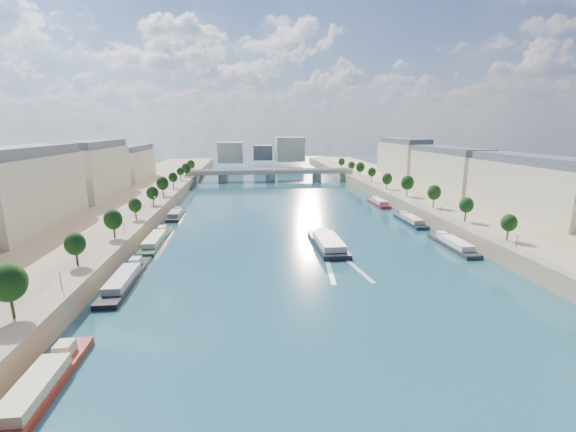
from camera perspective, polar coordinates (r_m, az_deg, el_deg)
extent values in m
plane|color=#0D303C|center=(148.59, 0.38, -0.92)|extent=(700.00, 700.00, 0.00)
cube|color=#9E8460|center=(157.10, -26.70, -0.62)|extent=(44.00, 520.00, 5.00)
cube|color=#9E8460|center=(171.77, 24.99, 0.60)|extent=(44.00, 520.00, 5.00)
cube|color=gray|center=(151.93, -21.49, 0.43)|extent=(14.00, 520.00, 0.10)
cube|color=gray|center=(164.02, 20.58, 1.37)|extent=(14.00, 520.00, 0.10)
cylinder|color=#382B1E|center=(77.73, -35.92, -11.32)|extent=(0.50, 0.50, 3.82)
ellipsoid|color=black|center=(76.48, -36.28, -8.84)|extent=(4.80, 4.80, 5.52)
cylinder|color=#382B1E|center=(97.77, -29.12, -5.82)|extent=(0.50, 0.50, 3.82)
ellipsoid|color=black|center=(96.78, -29.36, -3.80)|extent=(4.80, 4.80, 5.52)
cylinder|color=#382B1E|center=(119.29, -24.78, -2.19)|extent=(0.50, 0.50, 3.82)
ellipsoid|color=black|center=(118.47, -24.95, -0.52)|extent=(4.80, 4.80, 5.52)
cylinder|color=#382B1E|center=(141.60, -21.80, 0.31)|extent=(0.50, 0.50, 3.82)
ellipsoid|color=black|center=(140.92, -21.92, 1.74)|extent=(4.80, 4.80, 5.52)
cylinder|color=#382B1E|center=(164.39, -19.64, 2.13)|extent=(0.50, 0.50, 3.82)
ellipsoid|color=black|center=(163.80, -19.73, 3.37)|extent=(4.80, 4.80, 5.52)
cylinder|color=#382B1E|center=(187.48, -18.00, 3.51)|extent=(0.50, 0.50, 3.82)
ellipsoid|color=black|center=(186.97, -18.08, 4.59)|extent=(4.80, 4.80, 5.52)
cylinder|color=#382B1E|center=(210.78, -16.72, 4.57)|extent=(0.50, 0.50, 3.82)
ellipsoid|color=black|center=(210.32, -16.79, 5.54)|extent=(4.80, 4.80, 5.52)
cylinder|color=#382B1E|center=(234.22, -15.70, 5.43)|extent=(0.50, 0.50, 3.82)
ellipsoid|color=black|center=(233.80, -15.75, 6.30)|extent=(4.80, 4.80, 5.52)
cylinder|color=#382B1E|center=(257.76, -14.85, 6.12)|extent=(0.50, 0.50, 3.82)
ellipsoid|color=black|center=(257.38, -14.90, 6.92)|extent=(4.80, 4.80, 5.52)
cylinder|color=#382B1E|center=(281.38, -14.15, 6.70)|extent=(0.50, 0.50, 3.82)
ellipsoid|color=black|center=(281.03, -14.19, 7.43)|extent=(4.80, 4.80, 5.52)
cylinder|color=#382B1E|center=(121.13, 30.34, -2.57)|extent=(0.50, 0.50, 3.82)
ellipsoid|color=black|center=(120.33, 30.53, -0.92)|extent=(4.80, 4.80, 5.52)
cylinder|color=#382B1E|center=(140.45, 24.62, -0.04)|extent=(0.50, 0.50, 3.82)
ellipsoid|color=black|center=(139.76, 24.75, 1.40)|extent=(4.80, 4.80, 5.52)
cylinder|color=#382B1E|center=(161.04, 20.31, 1.87)|extent=(0.50, 0.50, 3.82)
ellipsoid|color=black|center=(160.44, 20.41, 3.13)|extent=(4.80, 4.80, 5.52)
cylinder|color=#382B1E|center=(182.46, 17.00, 3.33)|extent=(0.50, 0.50, 3.82)
ellipsoid|color=black|center=(181.93, 17.07, 4.44)|extent=(4.80, 4.80, 5.52)
cylinder|color=#382B1E|center=(204.45, 14.38, 4.47)|extent=(0.50, 0.50, 3.82)
ellipsoid|color=black|center=(203.98, 14.44, 5.47)|extent=(4.80, 4.80, 5.52)
cylinder|color=#382B1E|center=(226.85, 12.27, 5.38)|extent=(0.50, 0.50, 3.82)
ellipsoid|color=black|center=(226.43, 12.32, 6.28)|extent=(4.80, 4.80, 5.52)
cylinder|color=#382B1E|center=(249.55, 10.54, 6.12)|extent=(0.50, 0.50, 3.82)
ellipsoid|color=black|center=(249.16, 10.57, 6.94)|extent=(4.80, 4.80, 5.52)
cylinder|color=#382B1E|center=(272.47, 9.09, 6.74)|extent=(0.50, 0.50, 3.82)
ellipsoid|color=black|center=(272.12, 9.12, 7.49)|extent=(4.80, 4.80, 5.52)
cylinder|color=#382B1E|center=(295.57, 7.87, 7.25)|extent=(0.50, 0.50, 3.82)
ellipsoid|color=black|center=(295.24, 7.89, 7.95)|extent=(4.80, 4.80, 5.52)
cylinder|color=black|center=(86.41, -30.61, -8.27)|extent=(0.14, 0.14, 4.00)
sphere|color=#FFE5B2|center=(85.74, -30.77, -6.96)|extent=(0.36, 0.36, 0.36)
cylinder|color=black|center=(122.19, -23.10, -1.66)|extent=(0.14, 0.14, 4.00)
sphere|color=#FFE5B2|center=(121.71, -23.19, -0.70)|extent=(0.36, 0.36, 0.36)
cylinder|color=black|center=(159.98, -19.09, 1.93)|extent=(0.14, 0.14, 4.00)
sphere|color=#FFE5B2|center=(159.61, -19.14, 2.67)|extent=(0.36, 0.36, 0.36)
cylinder|color=black|center=(198.63, -16.62, 4.12)|extent=(0.14, 0.14, 4.00)
sphere|color=#FFE5B2|center=(198.34, -16.66, 4.72)|extent=(0.36, 0.36, 0.36)
cylinder|color=black|center=(237.74, -14.95, 5.60)|extent=(0.14, 0.14, 4.00)
sphere|color=#FFE5B2|center=(237.49, -14.98, 6.10)|extent=(0.36, 0.36, 0.36)
cylinder|color=black|center=(115.79, 30.79, -3.23)|extent=(0.14, 0.14, 4.00)
sphere|color=#FFE5B2|center=(115.29, 30.91, -2.23)|extent=(0.36, 0.36, 0.36)
cylinder|color=black|center=(148.56, 21.65, 0.92)|extent=(0.14, 0.14, 4.00)
sphere|color=#FFE5B2|center=(148.17, 21.72, 1.71)|extent=(0.36, 0.36, 0.36)
cylinder|color=black|center=(184.21, 15.92, 3.51)|extent=(0.14, 0.14, 4.00)
sphere|color=#FFE5B2|center=(183.90, 15.96, 4.16)|extent=(0.36, 0.36, 0.36)
cylinder|color=black|center=(221.35, 12.06, 5.23)|extent=(0.14, 0.14, 4.00)
sphere|color=#FFE5B2|center=(221.09, 12.09, 5.77)|extent=(0.36, 0.36, 0.36)
cylinder|color=black|center=(259.34, 9.31, 6.44)|extent=(0.14, 0.14, 4.00)
sphere|color=#FFE5B2|center=(259.12, 9.33, 6.90)|extent=(0.36, 0.36, 0.36)
cube|color=#C5B497|center=(145.02, -34.30, 2.52)|extent=(16.00, 52.00, 20.00)
cube|color=#474C54|center=(143.83, -34.89, 7.06)|extent=(14.72, 50.44, 3.20)
cube|color=#C5B497|center=(197.59, -26.58, 5.60)|extent=(16.00, 52.00, 20.00)
cube|color=#474C54|center=(196.72, -26.92, 8.94)|extent=(14.72, 50.44, 3.20)
cube|color=#C5B497|center=(252.56, -22.12, 7.32)|extent=(16.00, 52.00, 20.00)
cube|color=#474C54|center=(251.87, -22.35, 9.94)|extent=(14.72, 50.44, 3.20)
cube|color=#C5B497|center=(163.48, 32.37, 3.69)|extent=(16.00, 52.00, 20.00)
cube|color=#474C54|center=(162.43, 32.86, 7.73)|extent=(14.72, 50.44, 3.20)
cube|color=#C5B497|center=(211.52, 22.66, 6.36)|extent=(16.00, 52.00, 20.00)
cube|color=#474C54|center=(210.70, 22.94, 9.49)|extent=(14.72, 50.44, 3.20)
cube|color=#C5B497|center=(263.59, 16.62, 7.93)|extent=(16.00, 52.00, 20.00)
cube|color=#474C54|center=(262.94, 16.78, 10.44)|extent=(14.72, 50.44, 3.20)
cube|color=#C5B497|center=(354.19, -8.52, 9.31)|extent=(22.00, 18.00, 18.00)
cube|color=#C5B497|center=(366.20, 0.28, 9.87)|extent=(26.00, 20.00, 22.00)
cube|color=#474C54|center=(379.39, -3.78, 9.35)|extent=(18.00, 16.00, 14.00)
cube|color=#C1B79E|center=(263.67, -2.61, 6.53)|extent=(112.00, 11.00, 2.20)
cube|color=#C1B79E|center=(258.55, -2.54, 6.74)|extent=(112.00, 0.80, 0.90)
cube|color=#C1B79E|center=(268.47, -2.68, 6.96)|extent=(112.00, 0.80, 0.90)
cylinder|color=#C1B79E|center=(264.02, -9.58, 5.56)|extent=(6.40, 6.40, 5.00)
cylinder|color=#C1B79E|center=(264.11, -2.60, 5.73)|extent=(6.40, 6.40, 5.00)
cylinder|color=#C1B79E|center=(268.05, 4.27, 5.81)|extent=(6.40, 6.40, 5.00)
cube|color=#C1B79E|center=(265.93, -13.90, 5.42)|extent=(6.00, 12.00, 5.00)
cube|color=#C1B79E|center=(272.40, 8.44, 5.82)|extent=(6.00, 12.00, 5.00)
cube|color=black|center=(119.57, 5.81, -4.25)|extent=(8.19, 28.02, 2.00)
cube|color=white|center=(116.93, 6.06, -3.68)|extent=(6.68, 18.23, 1.80)
cube|color=white|center=(126.93, 5.05, -2.32)|extent=(4.02, 3.39, 1.80)
cube|color=silver|center=(103.30, 6.02, -7.28)|extent=(4.17, 25.97, 0.04)
cube|color=silver|center=(104.81, 9.47, -7.09)|extent=(4.55, 25.94, 0.04)
cube|color=maroon|center=(67.64, -32.57, -20.76)|extent=(5.00, 24.02, 1.80)
cube|color=#C1BA90|center=(65.34, -33.53, -20.37)|extent=(4.10, 13.21, 1.60)
cube|color=#C1BA90|center=(72.27, -30.19, -16.57)|extent=(2.50, 2.88, 1.80)
cube|color=black|center=(99.68, -22.87, -8.87)|extent=(5.00, 29.39, 1.80)
cube|color=#ADB4BA|center=(96.99, -23.34, -8.44)|extent=(4.10, 16.16, 1.60)
cube|color=#ADB4BA|center=(107.02, -21.64, -6.25)|extent=(2.50, 3.53, 1.80)
cube|color=#183C24|center=(129.41, -18.89, -3.61)|extent=(5.00, 30.58, 1.80)
cube|color=beige|center=(126.66, -19.18, -3.18)|extent=(4.10, 16.82, 1.60)
cube|color=beige|center=(137.59, -18.14, -1.81)|extent=(2.50, 3.67, 1.80)
cube|color=#29292B|center=(163.36, -16.25, -0.06)|extent=(5.00, 19.23, 1.80)
cube|color=gray|center=(161.53, -16.38, 0.40)|extent=(4.10, 10.57, 1.60)
cube|color=gray|center=(168.54, -15.97, 0.97)|extent=(2.50, 2.31, 1.80)
cube|color=#2A2A2D|center=(127.91, 23.22, -4.16)|extent=(5.00, 23.56, 1.80)
cube|color=white|center=(125.88, 23.70, -3.66)|extent=(4.10, 12.96, 1.60)
cube|color=white|center=(133.36, 21.82, -2.56)|extent=(2.50, 2.83, 1.80)
cube|color=#162031|center=(154.58, 17.66, -0.88)|extent=(5.00, 22.13, 1.80)
cube|color=#C3BB92|center=(152.63, 17.97, -0.42)|extent=(4.10, 12.17, 1.60)
cube|color=#C3BB92|center=(160.11, 16.76, 0.31)|extent=(2.50, 2.66, 1.80)
cube|color=maroon|center=(187.07, 13.29, 1.72)|extent=(5.00, 20.19, 1.80)
cube|color=#B6BAC3|center=(185.26, 13.48, 2.13)|extent=(4.10, 11.11, 1.60)
cube|color=#B6BAC3|center=(192.36, 12.72, 2.59)|extent=(2.50, 2.42, 1.80)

